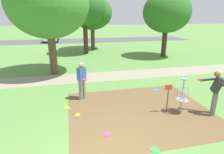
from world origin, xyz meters
name	(u,v)px	position (x,y,z in m)	size (l,w,h in m)	color
dirt_tee_pad	(140,111)	(1.57, 2.38, 0.00)	(5.53, 4.77, 0.01)	brown
disc_golf_basket	(181,94)	(3.03, 1.93, 0.75)	(0.98, 0.58, 1.39)	#9E9EA3
player_foreground_watching	(82,79)	(-0.55, 4.02, 0.97)	(0.47, 0.45, 1.71)	slate
player_throwing	(216,90)	(4.18, 1.52, 0.99)	(0.83, 0.93, 1.71)	slate
frisbee_near_basket	(67,108)	(-1.26, 3.27, 0.01)	(0.25, 0.25, 0.02)	gold
frisbee_by_tee	(78,115)	(-0.86, 2.57, 0.01)	(0.21, 0.21, 0.02)	gold
frisbee_mid_grass	(156,91)	(3.13, 4.20, 0.01)	(0.25, 0.25, 0.02)	#1E93DB
frisbee_far_left	(155,150)	(1.17, 0.07, 0.01)	(0.25, 0.25, 0.02)	green
frisbee_far_right	(106,134)	(-0.03, 1.10, 0.01)	(0.21, 0.21, 0.02)	#E53D99
tree_near_left	(92,13)	(1.67, 17.47, 3.96)	(4.33, 4.33, 5.82)	brown
tree_near_right	(84,7)	(0.66, 14.99, 4.39)	(4.02, 4.02, 6.13)	#422D1E
tree_mid_left	(167,13)	(7.53, 11.98, 3.89)	(4.15, 4.15, 5.68)	#422D1E
tree_mid_center	(48,4)	(-2.03, 8.43, 4.29)	(4.81, 4.81, 6.35)	brown
parking_lot_strip	(75,41)	(0.00, 25.89, 0.00)	(36.00, 6.00, 0.01)	#4C4C51
parked_car_leftmost	(51,35)	(-3.43, 25.56, 0.92)	(2.02, 4.22, 1.84)	silver
gravel_path	(88,77)	(0.00, 7.16, 0.00)	(40.00, 1.92, 0.00)	gray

